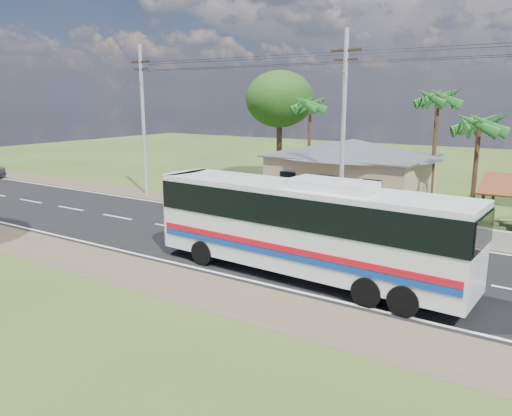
% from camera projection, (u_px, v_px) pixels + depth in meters
% --- Properties ---
extents(ground, '(120.00, 120.00, 0.00)m').
position_uv_depth(ground, '(236.00, 239.00, 26.04)').
color(ground, '#2C4217').
rests_on(ground, ground).
extents(road, '(120.00, 16.00, 0.03)m').
position_uv_depth(road, '(236.00, 239.00, 26.04)').
color(road, black).
rests_on(road, ground).
extents(house, '(12.40, 10.00, 5.00)m').
position_uv_depth(house, '(352.00, 164.00, 35.58)').
color(house, tan).
rests_on(house, ground).
extents(concrete_barrier, '(7.00, 0.30, 0.90)m').
position_uv_depth(concrete_barrier, '(505.00, 241.00, 24.13)').
color(concrete_barrier, '#9E9E99').
rests_on(concrete_barrier, ground).
extents(utility_poles, '(32.80, 2.22, 11.00)m').
position_uv_depth(utility_poles, '(338.00, 124.00, 28.69)').
color(utility_poles, '#9E9E99').
rests_on(utility_poles, ground).
extents(palm_near, '(2.80, 2.80, 6.70)m').
position_uv_depth(palm_near, '(479.00, 125.00, 28.76)').
color(palm_near, '#47301E').
rests_on(palm_near, ground).
extents(palm_mid, '(2.80, 2.80, 8.20)m').
position_uv_depth(palm_mid, '(438.00, 99.00, 34.00)').
color(palm_mid, '#47301E').
rests_on(palm_mid, ground).
extents(palm_far, '(2.80, 2.80, 7.70)m').
position_uv_depth(palm_far, '(310.00, 105.00, 39.84)').
color(palm_far, '#47301E').
rests_on(palm_far, ground).
extents(tree_behind_house, '(6.00, 6.00, 9.61)m').
position_uv_depth(tree_behind_house, '(280.00, 99.00, 43.51)').
color(tree_behind_house, '#47301E').
rests_on(tree_behind_house, ground).
extents(coach_bus, '(13.43, 3.53, 4.13)m').
position_uv_depth(coach_bus, '(305.00, 221.00, 19.97)').
color(coach_bus, silver).
rests_on(coach_bus, ground).
extents(motorcycle, '(1.79, 1.25, 0.89)m').
position_uv_depth(motorcycle, '(392.00, 224.00, 27.32)').
color(motorcycle, black).
rests_on(motorcycle, ground).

